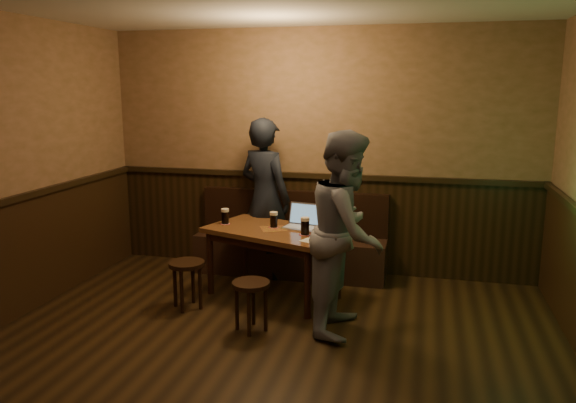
% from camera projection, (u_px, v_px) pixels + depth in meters
% --- Properties ---
extents(room, '(5.04, 6.04, 2.84)m').
position_uv_depth(room, '(243.00, 226.00, 3.86)').
color(room, black).
rests_on(room, ground).
extents(bench, '(2.20, 0.50, 0.95)m').
position_uv_depth(bench, '(291.00, 247.00, 6.51)').
color(bench, black).
rests_on(bench, ground).
extents(pub_table, '(1.52, 1.16, 0.72)m').
position_uv_depth(pub_table, '(274.00, 238.00, 5.74)').
color(pub_table, '#5A2D19').
rests_on(pub_table, ground).
extents(stool_left, '(0.35, 0.35, 0.47)m').
position_uv_depth(stool_left, '(187.00, 271.00, 5.47)').
color(stool_left, black).
rests_on(stool_left, ground).
extents(stool_right, '(0.38, 0.38, 0.46)m').
position_uv_depth(stool_right, '(251.00, 292.00, 4.96)').
color(stool_right, black).
rests_on(stool_right, ground).
extents(pint_left, '(0.11, 0.11, 0.17)m').
position_uv_depth(pint_left, '(225.00, 216.00, 5.91)').
color(pint_left, '#A51426').
rests_on(pint_left, pub_table).
extents(pint_mid, '(0.11, 0.11, 0.17)m').
position_uv_depth(pint_mid, '(274.00, 220.00, 5.76)').
color(pint_mid, '#A51426').
rests_on(pint_mid, pub_table).
extents(pint_right, '(0.11, 0.11, 0.18)m').
position_uv_depth(pint_right, '(305.00, 226.00, 5.47)').
color(pint_right, '#A51426').
rests_on(pint_right, pub_table).
extents(laptop, '(0.39, 0.34, 0.24)m').
position_uv_depth(laptop, '(302.00, 222.00, 5.76)').
color(laptop, silver).
rests_on(laptop, pub_table).
extents(menu, '(0.26, 0.23, 0.00)m').
position_uv_depth(menu, '(313.00, 241.00, 5.25)').
color(menu, silver).
rests_on(menu, pub_table).
extents(person_suit, '(0.78, 0.66, 1.81)m').
position_uv_depth(person_suit, '(265.00, 198.00, 6.32)').
color(person_suit, black).
rests_on(person_suit, ground).
extents(person_grey, '(0.73, 0.91, 1.78)m').
position_uv_depth(person_grey, '(347.00, 232.00, 4.91)').
color(person_grey, gray).
rests_on(person_grey, ground).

